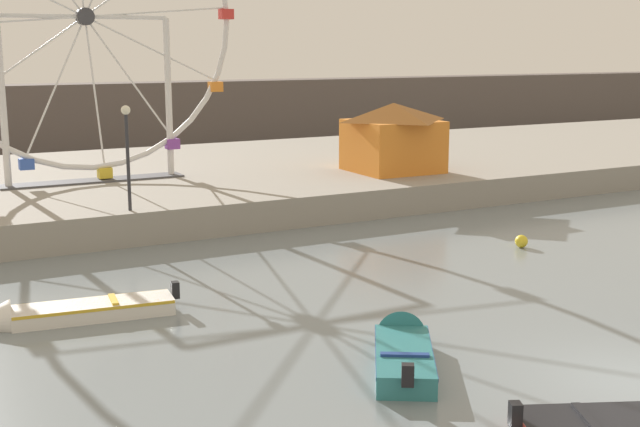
% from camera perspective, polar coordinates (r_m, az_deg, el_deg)
% --- Properties ---
extents(ground_plane, '(240.00, 240.00, 0.00)m').
position_cam_1_polar(ground_plane, '(18.54, 20.90, -10.81)').
color(ground_plane, slate).
extents(quay_promenade, '(110.00, 18.72, 1.18)m').
position_cam_1_polar(quay_promenade, '(39.62, -8.44, 2.26)').
color(quay_promenade, gray).
rests_on(quay_promenade, ground_plane).
extents(distant_town_skyline, '(140.00, 3.00, 4.40)m').
position_cam_1_polar(distant_town_skyline, '(57.76, -15.11, 6.42)').
color(distant_town_skyline, '#564C47').
rests_on(distant_town_skyline, ground_plane).
extents(motorboat_white_red_stripe, '(5.27, 1.69, 1.04)m').
position_cam_1_polar(motorboat_white_red_stripe, '(21.92, -17.47, -6.53)').
color(motorboat_white_red_stripe, silver).
rests_on(motorboat_white_red_stripe, ground_plane).
extents(motorboat_teal_painted, '(3.10, 4.02, 1.13)m').
position_cam_1_polar(motorboat_teal_painted, '(18.63, 5.68, -9.12)').
color(motorboat_teal_painted, teal).
rests_on(motorboat_teal_painted, ground_plane).
extents(ferris_wheel_white_frame, '(12.89, 1.20, 13.09)m').
position_cam_1_polar(ferris_wheel_white_frame, '(35.97, -15.79, 12.51)').
color(ferris_wheel_white_frame, silver).
rests_on(ferris_wheel_white_frame, quay_promenade).
extents(carnival_booth_orange_canopy, '(4.06, 3.99, 3.11)m').
position_cam_1_polar(carnival_booth_orange_canopy, '(38.01, 5.03, 5.32)').
color(carnival_booth_orange_canopy, orange).
rests_on(carnival_booth_orange_canopy, quay_promenade).
extents(promenade_lamp_near, '(0.32, 0.32, 3.63)m').
position_cam_1_polar(promenade_lamp_near, '(29.27, -13.07, 4.82)').
color(promenade_lamp_near, '#2D2D33').
rests_on(promenade_lamp_near, quay_promenade).
extents(mooring_buoy_orange, '(0.44, 0.44, 0.44)m').
position_cam_1_polar(mooring_buoy_orange, '(29.33, 13.62, -1.86)').
color(mooring_buoy_orange, yellow).
rests_on(mooring_buoy_orange, ground_plane).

